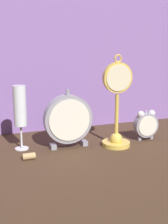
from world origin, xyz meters
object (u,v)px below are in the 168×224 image
object	(u,v)px
pocket_watch_on_stand	(117,112)
alarm_clock_twin_bell	(146,124)
mantel_clock_silver	(68,119)
champagne_flute	(20,110)
wine_cork	(29,156)

from	to	relation	value
pocket_watch_on_stand	alarm_clock_twin_bell	world-z (taller)	pocket_watch_on_stand
mantel_clock_silver	champagne_flute	world-z (taller)	champagne_flute
wine_cork	mantel_clock_silver	bearing A→B (deg)	24.19
mantel_clock_silver	wine_cork	bearing A→B (deg)	-155.81
mantel_clock_silver	champagne_flute	xyz separation A→B (m)	(-0.17, 0.04, 0.04)
mantel_clock_silver	wine_cork	distance (m)	0.20
alarm_clock_twin_bell	mantel_clock_silver	size ratio (longest dim) A/B	0.55
wine_cork	pocket_watch_on_stand	bearing A→B (deg)	4.40
mantel_clock_silver	wine_cork	size ratio (longest dim) A/B	5.16
alarm_clock_twin_bell	champagne_flute	bearing A→B (deg)	172.90
mantel_clock_silver	champagne_flute	size ratio (longest dim) A/B	0.93
alarm_clock_twin_bell	champagne_flute	size ratio (longest dim) A/B	0.51
pocket_watch_on_stand	mantel_clock_silver	bearing A→B (deg)	165.11
pocket_watch_on_stand	alarm_clock_twin_bell	size ratio (longest dim) A/B	2.83
champagne_flute	pocket_watch_on_stand	bearing A→B (deg)	-14.09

